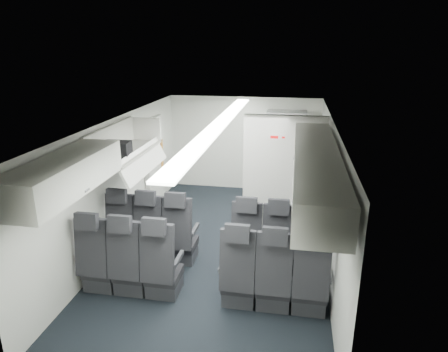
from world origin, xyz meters
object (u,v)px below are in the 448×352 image
(seat_row_front, at_px, (213,241))
(galley_unit, at_px, (285,154))
(seat_row_mid, at_px, (200,273))
(flight_attendant, at_px, (256,169))
(carry_on_bag, at_px, (117,150))
(boarding_door, at_px, (155,163))

(seat_row_front, distance_m, galley_unit, 3.43)
(seat_row_mid, distance_m, flight_attendant, 3.14)
(carry_on_bag, bearing_deg, seat_row_mid, -34.59)
(seat_row_front, height_order, seat_row_mid, same)
(boarding_door, relative_size, flight_attendant, 1.02)
(seat_row_mid, bearing_deg, carry_on_bag, 149.35)
(galley_unit, xyz_separation_m, carry_on_bag, (-2.36, -3.32, 0.85))
(carry_on_bag, bearing_deg, flight_attendant, 46.72)
(boarding_door, bearing_deg, seat_row_front, -51.84)
(flight_attendant, bearing_deg, carry_on_bag, 153.19)
(galley_unit, relative_size, carry_on_bag, 4.89)
(seat_row_mid, relative_size, carry_on_bag, 8.57)
(boarding_door, xyz_separation_m, flight_attendant, (2.06, 0.09, -0.04))
(seat_row_front, height_order, carry_on_bag, carry_on_bag)
(flight_attendant, distance_m, carry_on_bag, 3.02)
(seat_row_front, relative_size, seat_row_mid, 1.00)
(flight_attendant, bearing_deg, seat_row_mid, -175.26)
(flight_attendant, bearing_deg, seat_row_front, -178.43)
(seat_row_front, height_order, flight_attendant, flight_attendant)
(seat_row_front, xyz_separation_m, seat_row_mid, (0.00, -0.90, 0.00))
(seat_row_mid, xyz_separation_m, boarding_door, (-1.64, 2.99, 0.55))
(galley_unit, bearing_deg, seat_row_front, -106.28)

